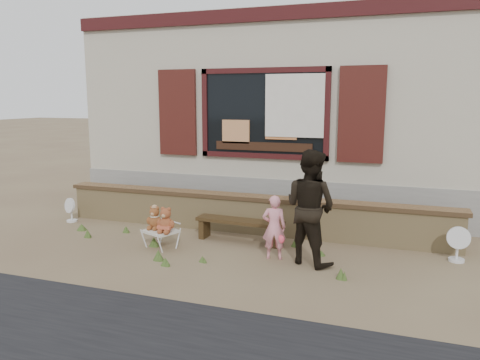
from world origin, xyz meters
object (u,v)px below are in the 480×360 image
at_px(folding_chair, 161,232).
at_px(teddy_bear_left, 155,217).
at_px(adult, 310,207).
at_px(teddy_bear_right, 166,219).
at_px(bench, 240,225).
at_px(child, 274,227).

distance_m(folding_chair, teddy_bear_left, 0.26).
bearing_deg(adult, teddy_bear_right, 29.86).
relative_size(folding_chair, teddy_bear_right, 1.47).
bearing_deg(bench, adult, -22.94).
bearing_deg(teddy_bear_right, teddy_bear_left, -180.00).
xyz_separation_m(child, adult, (0.52, 0.01, 0.34)).
distance_m(bench, child, 0.99).
bearing_deg(teddy_bear_left, adult, 23.98).
relative_size(teddy_bear_left, adult, 0.23).
bearing_deg(folding_chair, teddy_bear_right, 0.00).
height_order(bench, adult, adult).
relative_size(bench, child, 1.56).
bearing_deg(child, adult, 168.07).
height_order(folding_chair, teddy_bear_left, teddy_bear_left).
height_order(folding_chair, child, child).
bearing_deg(folding_chair, child, 25.91).
xyz_separation_m(teddy_bear_left, adult, (2.46, 0.06, 0.34)).
distance_m(teddy_bear_left, teddy_bear_right, 0.28).
height_order(bench, child, child).
relative_size(folding_chair, teddy_bear_left, 1.59).
bearing_deg(adult, child, 26.43).
bearing_deg(adult, teddy_bear_left, 26.91).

